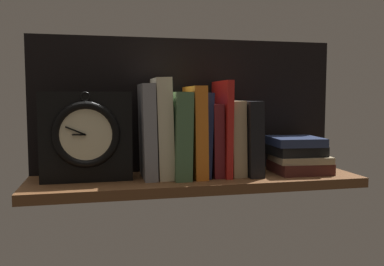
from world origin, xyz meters
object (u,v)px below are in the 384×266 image
book_red_requiem (222,128)px  framed_clock (86,136)px  book_green_romantic (179,135)px  book_gray_chess (147,131)px  book_navy_bierce (204,134)px  book_orange_pandolfini (193,131)px  book_maroon_dawkins (213,140)px  book_black_skeptic (246,137)px  book_stack_side (298,155)px  book_tan_shortstories (232,138)px  book_cream_twain (162,128)px

book_red_requiem → framed_clock: bearing=-178.4°
book_green_romantic → book_red_requiem: book_red_requiem is taller
book_gray_chess → book_red_requiem: 19.96cm
book_navy_bierce → book_gray_chess: bearing=180.0°
book_orange_pandolfini → book_navy_bierce: (2.82, -0.00, -0.84)cm
book_maroon_dawkins → framed_clock: size_ratio=0.86×
book_red_requiem → book_black_skeptic: book_red_requiem is taller
book_gray_chess → book_stack_side: size_ratio=1.52×
book_gray_chess → book_maroon_dawkins: book_gray_chess is taller
book_navy_bierce → book_red_requiem: book_red_requiem is taller
book_tan_shortstories → book_cream_twain: bearing=180.0°
framed_clock → book_cream_twain: bearing=3.0°
book_gray_chess → book_green_romantic: 8.23cm
book_maroon_dawkins → framed_clock: framed_clock is taller
book_gray_chess → book_black_skeptic: bearing=0.0°
book_orange_pandolfini → book_stack_side: 29.93cm
book_navy_bierce → book_black_skeptic: book_navy_bierce is taller
book_tan_shortstories → book_stack_side: size_ratio=1.24×
book_cream_twain → book_black_skeptic: (23.09, 0.00, -2.97)cm
book_black_skeptic → book_cream_twain: bearing=180.0°
book_gray_chess → book_stack_side: (41.16, -2.26, -7.24)cm
book_gray_chess → book_green_romantic: book_gray_chess is taller
book_navy_bierce → framed_clock: size_ratio=0.99×
framed_clock → book_maroon_dawkins: bearing=1.8°
book_maroon_dawkins → book_red_requiem: 3.92cm
book_orange_pandolfini → book_stack_side: bearing=-4.5°
book_cream_twain → book_stack_side: (37.31, -2.26, -8.00)cm
book_orange_pandolfini → book_navy_bierce: book_orange_pandolfini is taller
book_gray_chess → book_black_skeptic: 27.03cm
book_green_romantic → book_gray_chess: bearing=180.0°
book_orange_pandolfini → book_navy_bierce: size_ratio=1.08×
book_cream_twain → book_tan_shortstories: size_ratio=1.30×
book_cream_twain → book_tan_shortstories: book_cream_twain is taller
book_navy_bierce → book_stack_side: size_ratio=1.38×
book_navy_bierce → book_black_skeptic: bearing=0.0°
book_cream_twain → book_orange_pandolfini: (8.29, 0.00, -1.03)cm
book_tan_shortstories → book_black_skeptic: size_ratio=1.00×
book_gray_chess → framed_clock: (-15.17, -1.01, -0.87)cm
book_black_skeptic → book_tan_shortstories: bearing=180.0°
book_navy_bierce → book_red_requiem: size_ratio=0.87×
book_gray_chess → book_cream_twain: (3.85, 0.00, 0.76)cm
book_gray_chess → framed_clock: book_gray_chess is taller
book_black_skeptic → framed_clock: 42.15cm
book_orange_pandolfini → book_black_skeptic: size_ratio=1.20×
framed_clock → book_green_romantic: bearing=2.5°
book_tan_shortstories → book_black_skeptic: same height
book_green_romantic → book_maroon_dawkins: bearing=0.0°
book_maroon_dawkins → book_stack_side: 24.24cm
book_black_skeptic → book_navy_bierce: bearing=-180.0°
book_cream_twain → framed_clock: 19.12cm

